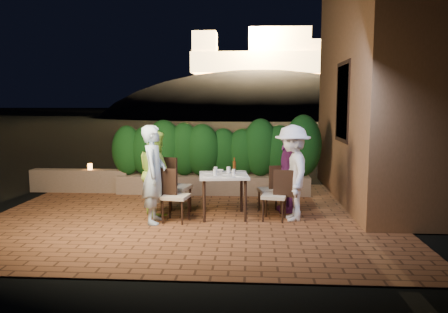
# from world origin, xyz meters

# --- Properties ---
(ground) EXTENTS (400.00, 400.00, 0.00)m
(ground) POSITION_xyz_m (0.00, 0.00, -0.02)
(ground) COLOR black
(ground) RESTS_ON ground
(terrace_floor) EXTENTS (7.00, 6.00, 0.15)m
(terrace_floor) POSITION_xyz_m (0.00, 0.50, -0.07)
(terrace_floor) COLOR brown
(terrace_floor) RESTS_ON ground
(building_wall) EXTENTS (1.60, 5.00, 5.00)m
(building_wall) POSITION_xyz_m (3.60, 2.00, 2.50)
(building_wall) COLOR #93613A
(building_wall) RESTS_ON ground
(window_pane) EXTENTS (0.08, 1.00, 1.40)m
(window_pane) POSITION_xyz_m (2.82, 1.50, 2.00)
(window_pane) COLOR black
(window_pane) RESTS_ON building_wall
(window_frame) EXTENTS (0.06, 1.15, 1.55)m
(window_frame) POSITION_xyz_m (2.81, 1.50, 2.00)
(window_frame) COLOR black
(window_frame) RESTS_ON building_wall
(planter) EXTENTS (4.20, 0.55, 0.40)m
(planter) POSITION_xyz_m (0.20, 2.30, 0.20)
(planter) COLOR #78634C
(planter) RESTS_ON ground
(hedge) EXTENTS (4.00, 0.70, 1.10)m
(hedge) POSITION_xyz_m (0.20, 2.30, 0.95)
(hedge) COLOR #0F3911
(hedge) RESTS_ON planter
(parapet) EXTENTS (2.20, 0.30, 0.50)m
(parapet) POSITION_xyz_m (-2.80, 2.30, 0.25)
(parapet) COLOR #78634C
(parapet) RESTS_ON ground
(hill) EXTENTS (52.00, 40.00, 22.00)m
(hill) POSITION_xyz_m (2.00, 60.00, -4.00)
(hill) COLOR black
(hill) RESTS_ON ground
(fortress) EXTENTS (26.00, 8.00, 8.00)m
(fortress) POSITION_xyz_m (2.00, 60.00, 10.50)
(fortress) COLOR #FFCC7A
(fortress) RESTS_ON hill
(dining_table) EXTENTS (0.93, 0.93, 0.75)m
(dining_table) POSITION_xyz_m (0.56, 0.32, 0.38)
(dining_table) COLOR white
(dining_table) RESTS_ON ground
(plate_nw) EXTENTS (0.20, 0.20, 0.01)m
(plate_nw) POSITION_xyz_m (0.34, 0.06, 0.76)
(plate_nw) COLOR white
(plate_nw) RESTS_ON dining_table
(plate_sw) EXTENTS (0.21, 0.21, 0.01)m
(plate_sw) POSITION_xyz_m (0.27, 0.50, 0.76)
(plate_sw) COLOR white
(plate_sw) RESTS_ON dining_table
(plate_ne) EXTENTS (0.24, 0.24, 0.01)m
(plate_ne) POSITION_xyz_m (0.86, 0.17, 0.76)
(plate_ne) COLOR white
(plate_ne) RESTS_ON dining_table
(plate_se) EXTENTS (0.23, 0.23, 0.01)m
(plate_se) POSITION_xyz_m (0.83, 0.61, 0.76)
(plate_se) COLOR white
(plate_se) RESTS_ON dining_table
(plate_centre) EXTENTS (0.20, 0.20, 0.01)m
(plate_centre) POSITION_xyz_m (0.59, 0.34, 0.76)
(plate_centre) COLOR white
(plate_centre) RESTS_ON dining_table
(plate_front) EXTENTS (0.22, 0.22, 0.01)m
(plate_front) POSITION_xyz_m (0.66, 0.04, 0.76)
(plate_front) COLOR white
(plate_front) RESTS_ON dining_table
(glass_nw) EXTENTS (0.07, 0.07, 0.12)m
(glass_nw) POSITION_xyz_m (0.42, 0.19, 0.81)
(glass_nw) COLOR silver
(glass_nw) RESTS_ON dining_table
(glass_sw) EXTENTS (0.06, 0.06, 0.11)m
(glass_sw) POSITION_xyz_m (0.41, 0.48, 0.80)
(glass_sw) COLOR silver
(glass_sw) RESTS_ON dining_table
(glass_ne) EXTENTS (0.06, 0.06, 0.11)m
(glass_ne) POSITION_xyz_m (0.73, 0.24, 0.80)
(glass_ne) COLOR silver
(glass_ne) RESTS_ON dining_table
(glass_se) EXTENTS (0.07, 0.07, 0.12)m
(glass_se) POSITION_xyz_m (0.64, 0.45, 0.81)
(glass_se) COLOR silver
(glass_se) RESTS_ON dining_table
(beer_bottle) EXTENTS (0.06, 0.06, 0.28)m
(beer_bottle) POSITION_xyz_m (0.74, 0.41, 0.89)
(beer_bottle) COLOR #48240C
(beer_bottle) RESTS_ON dining_table
(bowl) EXTENTS (0.17, 0.17, 0.04)m
(bowl) POSITION_xyz_m (0.46, 0.59, 0.77)
(bowl) COLOR white
(bowl) RESTS_ON dining_table
(chair_left_front) EXTENTS (0.48, 0.48, 0.89)m
(chair_left_front) POSITION_xyz_m (-0.22, -0.05, 0.45)
(chair_left_front) COLOR black
(chair_left_front) RESTS_ON ground
(chair_left_back) EXTENTS (0.57, 0.57, 1.01)m
(chair_left_back) POSITION_xyz_m (-0.31, 0.48, 0.51)
(chair_left_back) COLOR black
(chair_left_back) RESTS_ON ground
(chair_right_front) EXTENTS (0.47, 0.47, 0.87)m
(chair_right_front) POSITION_xyz_m (1.43, 0.15, 0.43)
(chair_right_front) COLOR black
(chair_right_front) RESTS_ON ground
(chair_right_back) EXTENTS (0.48, 0.48, 0.85)m
(chair_right_back) POSITION_xyz_m (1.38, 0.68, 0.43)
(chair_right_back) COLOR black
(chair_right_back) RESTS_ON ground
(diner_blue) EXTENTS (0.41, 0.60, 1.62)m
(diner_blue) POSITION_xyz_m (-0.56, -0.13, 0.81)
(diner_blue) COLOR silver
(diner_blue) RESTS_ON ground
(diner_green) EXTENTS (0.86, 0.92, 1.51)m
(diner_green) POSITION_xyz_m (-0.65, 0.44, 0.75)
(diner_green) COLOR #9FD041
(diner_green) RESTS_ON ground
(diner_white) EXTENTS (0.69, 1.09, 1.62)m
(diner_white) POSITION_xyz_m (1.73, 0.19, 0.81)
(diner_white) COLOR white
(diner_white) RESTS_ON ground
(diner_purple) EXTENTS (0.49, 0.92, 1.49)m
(diner_purple) POSITION_xyz_m (1.70, 0.76, 0.74)
(diner_purple) COLOR #6F256C
(diner_purple) RESTS_ON ground
(parapet_lamp) EXTENTS (0.10, 0.10, 0.14)m
(parapet_lamp) POSITION_xyz_m (-2.56, 2.30, 0.57)
(parapet_lamp) COLOR orange
(parapet_lamp) RESTS_ON parapet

